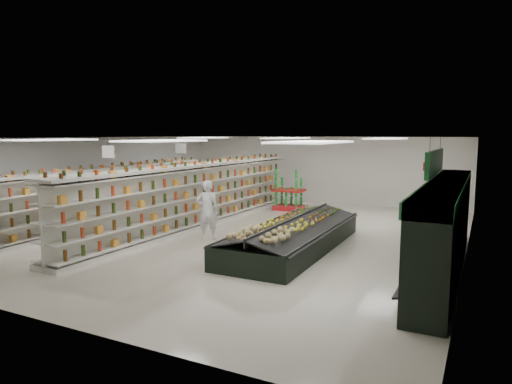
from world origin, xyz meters
The scene contains 16 objects.
floor centered at (0.00, 0.00, 0.00)m, with size 16.00×16.00×0.00m, color beige.
ceiling centered at (0.00, 0.00, 3.20)m, with size 14.00×16.00×0.02m, color white.
wall_back centered at (0.00, 8.00, 1.60)m, with size 14.00×0.02×3.20m, color silver.
wall_front centered at (0.00, -8.00, 1.60)m, with size 14.00×0.02×3.20m, color silver.
wall_left centered at (-7.00, 0.00, 1.60)m, with size 0.02×16.00×3.20m, color silver.
wall_right centered at (7.00, 0.00, 1.60)m, with size 0.02×16.00×3.20m, color silver.
produce_wall_case centered at (6.53, -1.50, 1.24)m, with size 0.93×8.00×2.20m.
aisle_sign_near centered at (-3.80, -2.00, 2.75)m, with size 0.52×0.06×0.75m.
aisle_sign_far centered at (-3.80, 2.00, 2.75)m, with size 0.52×0.06×0.75m.
hortifruti_banner centered at (6.25, -1.50, 2.65)m, with size 0.12×3.20×0.95m.
gondola_left centered at (-5.32, -0.79, 0.96)m, with size 1.42×12.14×2.10m.
gondola_center centered at (-1.97, 0.48, 1.04)m, with size 1.17×13.08×2.26m.
produce_island centered at (2.46, -1.15, 0.42)m, with size 2.31×6.24×0.93m.
soda_endcap centered at (-0.32, 5.11, 0.80)m, with size 1.30×0.89×1.65m.
shopper_main centered at (-0.40, -1.30, 0.95)m, with size 0.69×0.46×1.90m, color silver.
shopper_background centered at (-3.80, 2.53, 0.74)m, with size 0.71×0.44×1.47m, color #92815A.
Camera 1 is at (7.37, -13.25, 3.34)m, focal length 32.00 mm.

